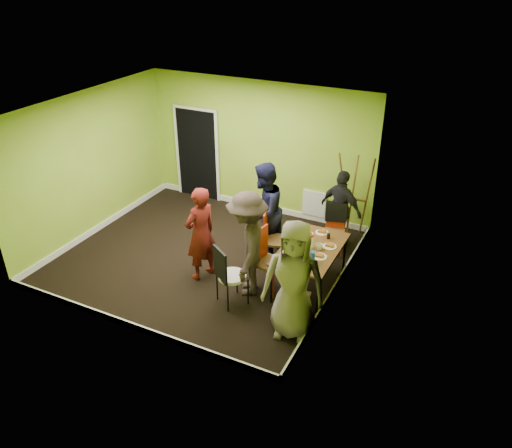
{
  "coord_description": "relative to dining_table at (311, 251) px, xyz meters",
  "views": [
    {
      "loc": [
        4.3,
        -6.66,
        4.97
      ],
      "look_at": [
        1.04,
        0.0,
        0.94
      ],
      "focal_mm": 35.0,
      "sensor_mm": 36.0,
      "label": 1
    }
  ],
  "objects": [
    {
      "name": "ground",
      "position": [
        -2.05,
        0.03,
        -0.7
      ],
      "size": [
        5.0,
        5.0,
        0.0
      ],
      "primitive_type": "plane",
      "color": "black",
      "rests_on": "ground"
    },
    {
      "name": "room_walls",
      "position": [
        -2.07,
        0.08,
        0.29
      ],
      "size": [
        5.04,
        4.54,
        2.82
      ],
      "color": "#92AB2C",
      "rests_on": "ground"
    },
    {
      "name": "dining_table",
      "position": [
        0.0,
        0.0,
        0.0
      ],
      "size": [
        0.9,
        1.5,
        0.75
      ],
      "color": "black",
      "rests_on": "ground"
    },
    {
      "name": "chair_left_far",
      "position": [
        -0.85,
        0.36,
        -0.1
      ],
      "size": [
        0.55,
        0.55,
        1.07
      ],
      "rotation": [
        0.0,
        0.0,
        -1.27
      ],
      "color": "red",
      "rests_on": "ground"
    },
    {
      "name": "chair_left_near",
      "position": [
        -0.65,
        -0.34,
        -0.09
      ],
      "size": [
        0.51,
        0.51,
        1.08
      ],
      "rotation": [
        0.0,
        0.0,
        -1.73
      ],
      "color": "red",
      "rests_on": "ground"
    },
    {
      "name": "chair_back_end",
      "position": [
        -0.02,
        1.38,
        -0.03
      ],
      "size": [
        0.48,
        0.53,
        0.94
      ],
      "rotation": [
        0.0,
        0.0,
        3.41
      ],
      "color": "red",
      "rests_on": "ground"
    },
    {
      "name": "chair_front_end",
      "position": [
        0.13,
        -0.96,
        -0.21
      ],
      "size": [
        0.39,
        0.39,
        0.87
      ],
      "rotation": [
        0.0,
        0.0,
        0.09
      ],
      "color": "red",
      "rests_on": "ground"
    },
    {
      "name": "chair_bentwood",
      "position": [
        -0.99,
        -1.01,
        -0.12
      ],
      "size": [
        0.56,
        0.56,
        1.04
      ],
      "rotation": [
        0.0,
        0.0,
        -0.57
      ],
      "color": "black",
      "rests_on": "ground"
    },
    {
      "name": "easel",
      "position": [
        0.15,
        1.93,
        0.17
      ],
      "size": [
        0.7,
        0.66,
        1.75
      ],
      "color": "brown",
      "rests_on": "ground"
    },
    {
      "name": "plate_near_left",
      "position": [
        -0.21,
        0.39,
        0.06
      ],
      "size": [
        0.22,
        0.22,
        0.01
      ],
      "primitive_type": "cylinder",
      "color": "white",
      "rests_on": "dining_table"
    },
    {
      "name": "plate_near_right",
      "position": [
        -0.23,
        -0.42,
        0.06
      ],
      "size": [
        0.26,
        0.26,
        0.01
      ],
      "primitive_type": "cylinder",
      "color": "white",
      "rests_on": "dining_table"
    },
    {
      "name": "plate_far_back",
      "position": [
        -0.01,
        0.56,
        0.06
      ],
      "size": [
        0.23,
        0.23,
        0.01
      ],
      "primitive_type": "cylinder",
      "color": "white",
      "rests_on": "dining_table"
    },
    {
      "name": "plate_far_front",
      "position": [
        -0.06,
        -0.56,
        0.06
      ],
      "size": [
        0.23,
        0.23,
        0.01
      ],
      "primitive_type": "cylinder",
      "color": "white",
      "rests_on": "dining_table"
    },
    {
      "name": "plate_wall_back",
      "position": [
        0.26,
        0.17,
        0.06
      ],
      "size": [
        0.23,
        0.23,
        0.01
      ],
      "primitive_type": "cylinder",
      "color": "white",
      "rests_on": "dining_table"
    },
    {
      "name": "plate_wall_front",
      "position": [
        0.22,
        -0.2,
        0.06
      ],
      "size": [
        0.25,
        0.25,
        0.01
      ],
      "primitive_type": "cylinder",
      "color": "white",
      "rests_on": "dining_table"
    },
    {
      "name": "thermos",
      "position": [
        -0.0,
        0.0,
        0.16
      ],
      "size": [
        0.08,
        0.08,
        0.21
      ],
      "primitive_type": "cylinder",
      "color": "white",
      "rests_on": "dining_table"
    },
    {
      "name": "blue_bottle",
      "position": [
        0.16,
        -0.37,
        0.14
      ],
      "size": [
        0.08,
        0.08,
        0.18
      ],
      "primitive_type": "cylinder",
      "color": "blue",
      "rests_on": "dining_table"
    },
    {
      "name": "orange_bottle",
      "position": [
        -0.11,
        0.24,
        0.09
      ],
      "size": [
        0.03,
        0.03,
        0.07
      ],
      "primitive_type": "cylinder",
      "color": "red",
      "rests_on": "dining_table"
    },
    {
      "name": "glass_mid",
      "position": [
        -0.2,
        0.2,
        0.1
      ],
      "size": [
        0.06,
        0.06,
        0.08
      ],
      "primitive_type": "cylinder",
      "color": "black",
      "rests_on": "dining_table"
    },
    {
      "name": "glass_back",
      "position": [
        0.16,
        0.42,
        0.1
      ],
      "size": [
        0.06,
        0.06,
        0.1
      ],
      "primitive_type": "cylinder",
      "color": "black",
      "rests_on": "dining_table"
    },
    {
      "name": "glass_front",
      "position": [
        0.06,
        -0.44,
        0.1
      ],
      "size": [
        0.06,
        0.06,
        0.1
      ],
      "primitive_type": "cylinder",
      "color": "black",
      "rests_on": "dining_table"
    },
    {
      "name": "cup_a",
      "position": [
        -0.25,
        -0.25,
        0.1
      ],
      "size": [
        0.11,
        0.11,
        0.09
      ],
      "primitive_type": "imported",
      "color": "white",
      "rests_on": "dining_table"
    },
    {
      "name": "cup_b",
      "position": [
        0.13,
        0.02,
        0.11
      ],
      "size": [
        0.11,
        0.11,
        0.1
      ],
      "primitive_type": "imported",
      "color": "white",
      "rests_on": "dining_table"
    },
    {
      "name": "person_standing",
      "position": [
        -1.77,
        -0.52,
        0.15
      ],
      "size": [
        0.58,
        0.71,
        1.68
      ],
      "primitive_type": "imported",
      "rotation": [
        0.0,
        0.0,
        -1.91
      ],
      "color": "#55120E",
      "rests_on": "ground"
    },
    {
      "name": "person_left_far",
      "position": [
        -1.13,
        0.59,
        0.21
      ],
      "size": [
        0.71,
        0.9,
        1.8
      ],
      "primitive_type": "imported",
      "rotation": [
        0.0,
        0.0,
        -1.54
      ],
      "color": "black",
      "rests_on": "ground"
    },
    {
      "name": "person_left_near",
      "position": [
        -0.87,
        -0.56,
        0.2
      ],
      "size": [
        1.05,
        1.32,
        1.79
      ],
      "primitive_type": "imported",
      "rotation": [
        0.0,
        0.0,
        -1.18
      ],
      "color": "#302520",
      "rests_on": "ground"
    },
    {
      "name": "person_back_end",
      "position": [
        0.02,
        1.55,
        0.06
      ],
      "size": [
        0.96,
        0.65,
        1.52
      ],
      "primitive_type": "imported",
      "rotation": [
        0.0,
        0.0,
        2.8
      ],
      "color": "black",
      "rests_on": "ground"
    },
    {
      "name": "person_front_end",
      "position": [
        0.19,
        -1.2,
        0.23
      ],
      "size": [
        0.99,
        0.74,
        1.84
      ],
      "primitive_type": "imported",
      "rotation": [
        0.0,
        0.0,
        0.19
      ],
      "color": "gray",
      "rests_on": "ground"
    }
  ]
}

